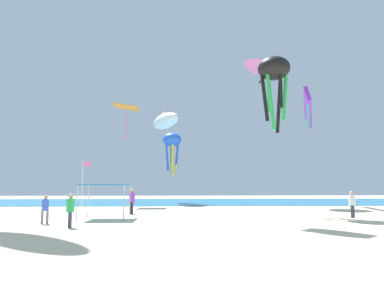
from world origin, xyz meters
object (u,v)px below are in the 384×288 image
(person_leftmost, at_px, (70,208))
(kite_octopus_blue, at_px, (172,142))
(person_near_tent, at_px, (132,199))
(banner_flag, at_px, (83,183))
(kite_parafoil_purple, at_px, (308,109))
(person_rightmost, at_px, (352,202))
(kite_octopus_black, at_px, (274,72))
(canopy_tent, at_px, (106,186))
(kite_diamond_orange, at_px, (127,109))
(kite_delta_pink, at_px, (263,66))
(person_central, at_px, (45,207))
(kite_inflatable_white, at_px, (165,121))

(person_leftmost, height_order, kite_octopus_blue, kite_octopus_blue)
(person_near_tent, relative_size, kite_octopus_blue, 0.36)
(banner_flag, xyz_separation_m, kite_parafoil_purple, (22.03, 11.30, 8.51))
(person_rightmost, relative_size, kite_octopus_black, 0.29)
(banner_flag, bearing_deg, canopy_tent, -56.04)
(kite_diamond_orange, bearing_deg, canopy_tent, -172.71)
(canopy_tent, distance_m, kite_diamond_orange, 18.78)
(kite_octopus_blue, relative_size, kite_delta_pink, 1.09)
(kite_octopus_blue, relative_size, kite_parafoil_purple, 0.86)
(person_central, distance_m, kite_octopus_blue, 22.77)
(kite_octopus_blue, bearing_deg, kite_diamond_orange, -140.63)
(canopy_tent, xyz_separation_m, person_central, (-2.80, -2.85, -1.17))
(person_leftmost, relative_size, kite_octopus_black, 0.28)
(kite_octopus_blue, xyz_separation_m, kite_diamond_orange, (-5.29, -1.38, 3.64))
(kite_octopus_blue, relative_size, kite_diamond_orange, 1.27)
(kite_diamond_orange, xyz_separation_m, kite_parafoil_purple, (20.80, -1.60, -0.12))
(person_central, height_order, kite_delta_pink, kite_delta_pink)
(kite_inflatable_white, bearing_deg, person_near_tent, 149.07)
(person_near_tent, bearing_deg, kite_parafoil_purple, 124.50)
(person_leftmost, height_order, kite_parafoil_purple, kite_parafoil_purple)
(person_central, xyz_separation_m, kite_delta_pink, (17.60, 18.72, 15.29))
(person_rightmost, relative_size, kite_parafoil_purple, 0.29)
(person_central, bearing_deg, person_near_tent, 20.72)
(person_leftmost, bearing_deg, kite_octopus_blue, 158.88)
(kite_diamond_orange, bearing_deg, person_central, 178.40)
(person_leftmost, relative_size, banner_flag, 0.44)
(kite_octopus_black, bearing_deg, banner_flag, -109.65)
(kite_inflatable_white, bearing_deg, canopy_tent, 146.77)
(canopy_tent, distance_m, kite_octopus_blue, 19.08)
(kite_diamond_orange, bearing_deg, person_rightmost, -129.57)
(person_central, distance_m, kite_diamond_orange, 21.87)
(person_near_tent, relative_size, kite_octopus_black, 0.31)
(canopy_tent, xyz_separation_m, kite_inflatable_white, (3.08, 22.81, 8.70))
(kite_diamond_orange, bearing_deg, kite_inflatable_white, -31.09)
(canopy_tent, distance_m, banner_flag, 4.36)
(person_near_tent, relative_size, kite_inflatable_white, 0.26)
(canopy_tent, xyz_separation_m, person_rightmost, (16.61, 0.07, -1.07))
(canopy_tent, bearing_deg, kite_octopus_black, 16.72)
(person_rightmost, distance_m, kite_diamond_orange, 26.20)
(person_near_tent, xyz_separation_m, person_rightmost, (15.34, -3.58, -0.07))
(kite_delta_pink, bearing_deg, kite_octopus_blue, 74.08)
(kite_delta_pink, distance_m, kite_diamond_orange, 16.85)
(person_leftmost, bearing_deg, person_near_tent, 157.04)
(kite_inflatable_white, bearing_deg, kite_octopus_black, -179.00)
(person_leftmost, height_order, banner_flag, banner_flag)
(person_leftmost, relative_size, kite_inflatable_white, 0.24)
(person_rightmost, bearing_deg, person_leftmost, 149.93)
(person_near_tent, distance_m, kite_diamond_orange, 16.40)
(kite_inflatable_white, bearing_deg, kite_diamond_orange, 120.25)
(banner_flag, relative_size, kite_delta_pink, 0.82)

